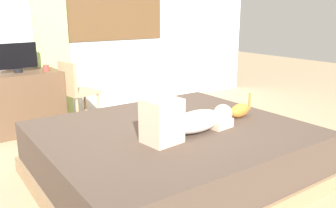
{
  "coord_description": "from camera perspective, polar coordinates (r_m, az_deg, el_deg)",
  "views": [
    {
      "loc": [
        -1.81,
        -2.37,
        1.44
      ],
      "look_at": [
        -0.04,
        0.14,
        0.63
      ],
      "focal_mm": 37.36,
      "sensor_mm": 36.0,
      "label": 1
    }
  ],
  "objects": [
    {
      "name": "ground_plane",
      "position": [
        3.31,
        1.98,
        -11.03
      ],
      "size": [
        16.0,
        16.0,
        0.0
      ],
      "primitive_type": "plane",
      "color": "tan"
    },
    {
      "name": "curtain_left",
      "position": [
        4.92,
        -18.58,
        11.06
      ],
      "size": [
        0.44,
        0.06,
        2.37
      ],
      "primitive_type": "cube",
      "color": "#ADCC75",
      "rests_on": "ground"
    },
    {
      "name": "bed",
      "position": [
        3.1,
        0.62,
        -8.12
      ],
      "size": [
        2.21,
        1.93,
        0.48
      ],
      "color": "#997A56",
      "rests_on": "ground"
    },
    {
      "name": "desk",
      "position": [
        4.65,
        -22.58,
        0.29
      ],
      "size": [
        0.9,
        0.56,
        0.74
      ],
      "color": "brown",
      "rests_on": "ground"
    },
    {
      "name": "back_wall_with_window",
      "position": [
        5.16,
        -14.88,
        14.43
      ],
      "size": [
        6.4,
        0.14,
        2.9
      ],
      "color": "silver",
      "rests_on": "ground"
    },
    {
      "name": "cup",
      "position": [
        4.56,
        -19.28,
        5.59
      ],
      "size": [
        0.07,
        0.07,
        0.08
      ],
      "primitive_type": "cylinder",
      "color": "#B23D38",
      "rests_on": "desk"
    },
    {
      "name": "chair_by_desk",
      "position": [
        4.52,
        -14.88,
        2.35
      ],
      "size": [
        0.44,
        0.44,
        0.86
      ],
      "color": "tan",
      "rests_on": "ground"
    },
    {
      "name": "tv_monitor",
      "position": [
        4.55,
        -23.46,
        7.0
      ],
      "size": [
        0.48,
        0.1,
        0.35
      ],
      "color": "black",
      "rests_on": "desk"
    },
    {
      "name": "person_lying",
      "position": [
        2.83,
        3.32,
        -2.69
      ],
      "size": [
        0.94,
        0.36,
        0.34
      ],
      "color": "silver",
      "rests_on": "bed"
    },
    {
      "name": "cat",
      "position": [
        3.33,
        11.43,
        -1.07
      ],
      "size": [
        0.36,
        0.14,
        0.21
      ],
      "color": "#C67A2D",
      "rests_on": "bed"
    }
  ]
}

